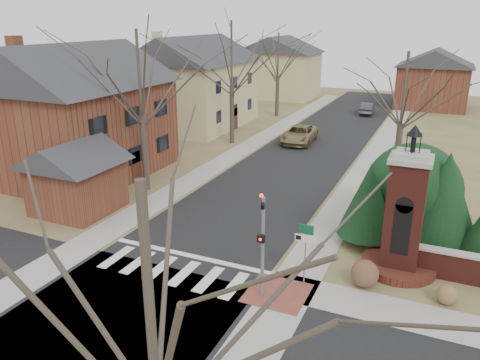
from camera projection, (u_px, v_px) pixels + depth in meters
The scene contains 28 objects.
ground at pixel (162, 280), 19.76m from camera, with size 120.00×120.00×0.00m, color brown.
main_street at pixel (309, 151), 38.73m from camera, with size 8.00×70.00×0.01m, color black.
cross_street at pixel (117, 319), 17.17m from camera, with size 120.00×8.00×0.01m, color black.
crosswalk_zone at pixel (172, 271), 20.44m from camera, with size 8.00×2.20×0.02m, color silver.
stop_bar at pixel (189, 256), 21.74m from camera, with size 8.00×0.35×0.02m, color silver.
sidewalk_right_main at pixel (373, 159), 36.72m from camera, with size 2.00×60.00×0.02m, color gray.
sidewalk_left at pixel (251, 145), 40.73m from camera, with size 2.00×60.00×0.02m, color gray.
curb_apron at pixel (277, 293), 18.76m from camera, with size 2.40×2.40×0.02m, color brown.
traffic_signal_pole at pixel (263, 237), 17.74m from camera, with size 0.28×0.41×4.50m.
sign_post at pixel (305, 243), 18.67m from camera, with size 0.90×0.07×2.75m.
brick_gate_monument at pixel (403, 224), 19.88m from camera, with size 3.20×3.20×6.47m.
house_brick_left at pixel (78, 108), 31.86m from camera, with size 9.80×11.80×9.42m.
house_stucco_left at pixel (194, 80), 46.74m from camera, with size 9.80×12.80×9.28m.
garage_left at pixel (75, 173), 26.18m from camera, with size 4.80×4.80×4.29m.
house_distant_left at pixel (279, 66), 64.38m from camera, with size 10.80×8.80×8.53m.
house_distant_right at pixel (434, 77), 56.87m from camera, with size 8.80×8.80×7.30m.
evergreen_near at pixel (369, 199), 22.26m from camera, with size 2.80×2.80×4.10m.
evergreen_mid at pixel (445, 195), 21.92m from camera, with size 3.40×3.40×4.70m.
evergreen_mass at pixel (413, 186), 23.69m from camera, with size 4.80×4.80×4.80m, color black.
bare_tree_0 at pixel (139, 67), 27.69m from camera, with size 8.05×8.05×11.15m.
bare_tree_1 at pixel (232, 49), 38.80m from camera, with size 8.40×8.40×11.64m.
bare_tree_2 at pixel (278, 52), 50.53m from camera, with size 7.35×7.35×10.19m.
bare_tree_3 at pixel (405, 83), 28.47m from camera, with size 7.00×7.00×9.70m.
bare_tree_4 at pixel (148, 285), 7.60m from camera, with size 6.65×6.65×9.21m.
pickup_truck at pixel (299, 134), 41.25m from camera, with size 2.46×5.34×1.48m, color olive.
distant_car at pixel (367, 108), 53.65m from camera, with size 1.37×3.94×1.30m, color #383B40.
dry_shrub_left at pixel (365, 274), 19.12m from camera, with size 1.14×1.14×1.14m, color brown.
dry_shrub_right at pixel (447, 295), 17.97m from camera, with size 0.80×0.80×0.80m, color brown.
Camera 1 is at (10.07, -14.43, 10.46)m, focal length 35.00 mm.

